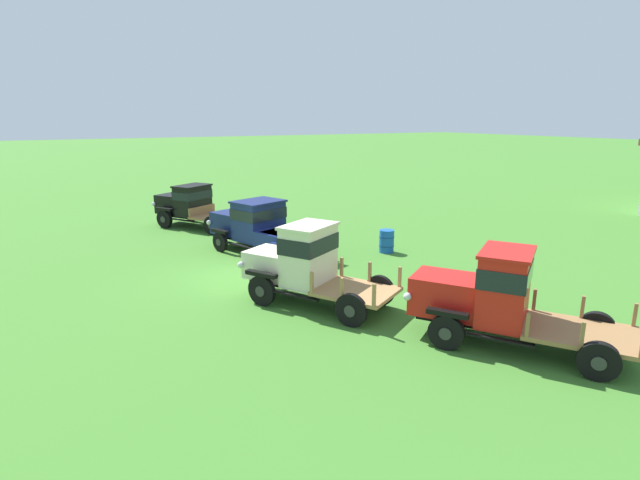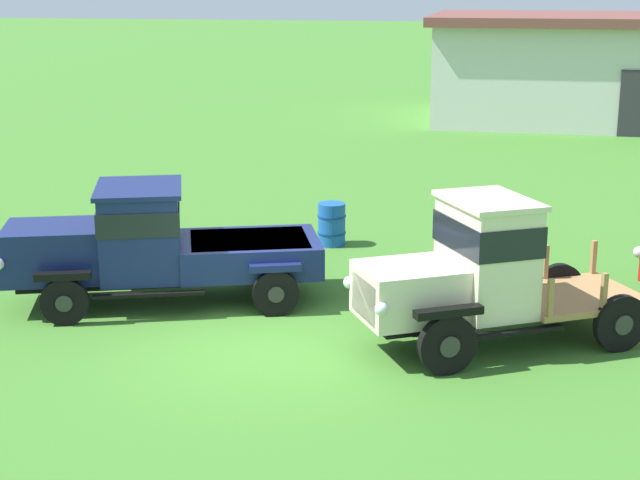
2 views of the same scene
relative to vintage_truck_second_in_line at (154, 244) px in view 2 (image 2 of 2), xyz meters
name	(u,v)px [view 2 (image 2 of 2)]	position (x,y,z in m)	size (l,w,h in m)	color
ground_plane	(252,347)	(2.26, -1.82, -1.07)	(240.00, 240.00, 0.00)	#3D7528
vintage_truck_second_in_line	(154,244)	(0.00, 0.00, 0.00)	(5.78, 3.56, 2.11)	black
vintage_truck_midrow_center	(476,272)	(5.65, -1.06, 0.14)	(4.86, 3.73, 2.36)	black
oil_drum_beside_row	(332,224)	(2.33, 4.41, -0.61)	(0.62, 0.62, 0.92)	#1951B2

